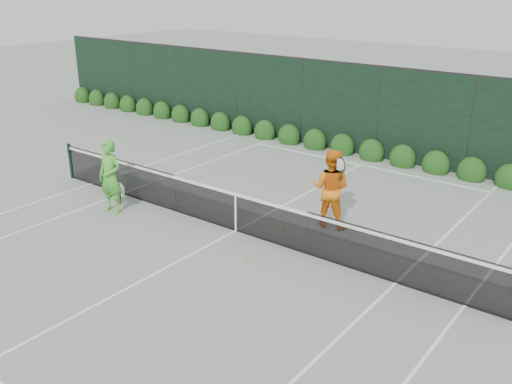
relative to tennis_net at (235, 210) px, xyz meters
The scene contains 8 objects.
ground 0.53m from the tennis_net, ahead, with size 80.00×80.00×0.00m, color gray.
tennis_net is the anchor object (origin of this frame).
player_woman 3.46m from the tennis_net, 163.51° to the right, with size 0.74×0.53×1.91m.
player_man 2.36m from the tennis_net, 45.25° to the left, with size 1.07×0.90×1.94m.
court_lines 0.53m from the tennis_net, ahead, with size 11.03×23.83×0.01m.
windscreen_fence 2.88m from the tennis_net, 89.49° to the right, with size 32.00×21.07×3.06m.
hedge_row 7.16m from the tennis_net, 89.80° to the left, with size 31.66×0.65×0.94m.
tennis_balls 0.50m from the tennis_net, 116.68° to the right, with size 3.33×1.85×0.07m.
Camera 1 is at (7.92, -9.64, 5.75)m, focal length 40.00 mm.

